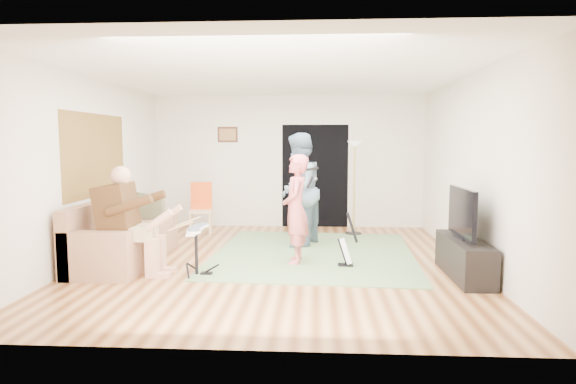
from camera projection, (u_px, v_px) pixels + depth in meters
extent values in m
plane|color=brown|center=(277.00, 262.00, 7.04)|extent=(6.00, 6.00, 0.00)
plane|color=white|center=(276.00, 74.00, 6.75)|extent=(6.00, 6.00, 0.00)
plane|color=olive|center=(96.00, 155.00, 7.23)|extent=(0.00, 2.05, 2.05)
plane|color=black|center=(315.00, 176.00, 9.86)|extent=(2.10, 0.00, 2.10)
cube|color=#3F2314|center=(228.00, 135.00, 9.88)|extent=(0.42, 0.03, 0.32)
cube|color=#5A7A4A|center=(313.00, 253.00, 7.55)|extent=(3.23, 3.54, 0.02)
cube|color=#986A4C|center=(127.00, 247.00, 7.05)|extent=(0.90, 1.80, 0.44)
cube|color=#986A4C|center=(101.00, 231.00, 7.05)|extent=(0.17, 2.22, 0.90)
cube|color=#986A4C|center=(150.00, 228.00, 8.04)|extent=(0.90, 0.21, 0.63)
cube|color=#986A4C|center=(95.00, 257.00, 6.04)|extent=(0.90, 0.21, 0.63)
cube|color=#482C14|center=(117.00, 209.00, 6.33)|extent=(0.40, 0.52, 0.66)
sphere|color=tan|center=(121.00, 176.00, 6.28)|extent=(0.26, 0.26, 0.26)
cylinder|color=black|center=(196.00, 252.00, 6.33)|extent=(0.04, 0.04, 0.58)
cube|color=white|center=(196.00, 231.00, 6.30)|extent=(0.11, 0.58, 0.03)
imported|color=#D25B5F|center=(296.00, 209.00, 6.91)|extent=(0.38, 0.57, 1.57)
imported|color=slate|center=(299.00, 190.00, 8.04)|extent=(0.99, 1.11, 1.90)
cube|color=black|center=(345.00, 265.00, 6.80)|extent=(0.21, 0.17, 0.03)
cube|color=white|center=(346.00, 251.00, 6.78)|extent=(0.16, 0.25, 0.33)
cylinder|color=black|center=(352.00, 228.00, 6.74)|extent=(0.17, 0.04, 0.43)
cylinder|color=black|center=(353.00, 234.00, 9.14)|extent=(0.32, 0.32, 0.03)
cylinder|color=#A68847|center=(354.00, 190.00, 9.05)|extent=(0.04, 0.04, 1.67)
cone|color=white|center=(355.00, 144.00, 8.96)|extent=(0.28, 0.28, 0.11)
cube|color=#D5B88A|center=(201.00, 211.00, 9.07)|extent=(0.48, 0.48, 0.04)
cube|color=#EA5718|center=(203.00, 193.00, 9.22)|extent=(0.41, 0.14, 0.42)
cube|color=black|center=(464.00, 258.00, 6.24)|extent=(0.40, 1.40, 0.50)
cube|color=black|center=(462.00, 212.00, 6.18)|extent=(0.06, 1.01, 0.63)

